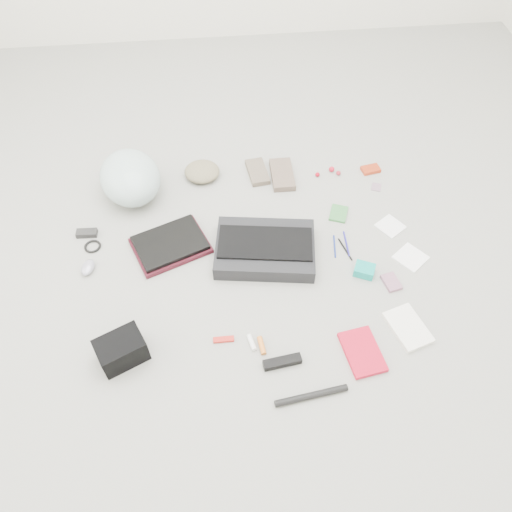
{
  "coord_description": "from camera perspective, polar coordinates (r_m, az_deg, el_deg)",
  "views": [
    {
      "loc": [
        -0.14,
        -1.36,
        1.78
      ],
      "look_at": [
        0.0,
        0.0,
        0.05
      ],
      "focal_mm": 35.0,
      "sensor_mm": 36.0,
      "label": 1
    }
  ],
  "objects": [
    {
      "name": "book_white",
      "position": [
        2.14,
        16.96,
        -7.82
      ],
      "size": [
        0.18,
        0.22,
        0.02
      ],
      "primitive_type": "cube",
      "rotation": [
        0.0,
        0.0,
        0.3
      ],
      "color": "white",
      "rests_on": "ground_plane"
    },
    {
      "name": "pen_navy",
      "position": [
        2.35,
        10.3,
        1.38
      ],
      "size": [
        0.01,
        0.15,
        0.01
      ],
      "primitive_type": "cylinder",
      "rotation": [
        1.57,
        0.0,
        -0.04
      ],
      "color": "navy",
      "rests_on": "ground_plane"
    },
    {
      "name": "toiletry_tube_white",
      "position": [
        2.01,
        -0.51,
        -9.84
      ],
      "size": [
        0.04,
        0.07,
        0.02
      ],
      "primitive_type": "cylinder",
      "rotation": [
        1.57,
        0.0,
        0.23
      ],
      "color": "white",
      "rests_on": "ground_plane"
    },
    {
      "name": "mouse",
      "position": [
        2.33,
        -18.66,
        -1.24
      ],
      "size": [
        0.07,
        0.1,
        0.03
      ],
      "primitive_type": "ellipsoid",
      "rotation": [
        0.0,
        0.0,
        -0.23
      ],
      "color": "#9693A6",
      "rests_on": "ground_plane"
    },
    {
      "name": "napkin_bottom",
      "position": [
        2.37,
        17.26,
        -0.16
      ],
      "size": [
        0.17,
        0.17,
        0.01
      ],
      "primitive_type": "cube",
      "rotation": [
        0.0,
        0.0,
        0.66
      ],
      "color": "white",
      "rests_on": "ground_plane"
    },
    {
      "name": "napkin_top",
      "position": [
        2.46,
        15.1,
        3.3
      ],
      "size": [
        0.15,
        0.15,
        0.01
      ],
      "primitive_type": "cube",
      "rotation": [
        0.0,
        0.0,
        0.6
      ],
      "color": "white",
      "rests_on": "ground_plane"
    },
    {
      "name": "card_deck",
      "position": [
        2.25,
        15.2,
        -2.91
      ],
      "size": [
        0.08,
        0.1,
        0.02
      ],
      "primitive_type": "cube",
      "rotation": [
        0.0,
        0.0,
        0.22
      ],
      "color": "#9A657E",
      "rests_on": "ground_plane"
    },
    {
      "name": "book_red",
      "position": [
        2.04,
        12.05,
        -10.68
      ],
      "size": [
        0.16,
        0.22,
        0.02
      ],
      "primitive_type": "cube",
      "rotation": [
        0.0,
        0.0,
        0.16
      ],
      "color": "red",
      "rests_on": "ground_plane"
    },
    {
      "name": "cable_coil",
      "position": [
        2.42,
        -18.18,
        1.05
      ],
      "size": [
        0.08,
        0.08,
        0.01
      ],
      "primitive_type": "torus",
      "rotation": [
        0.0,
        0.0,
        0.04
      ],
      "color": "black",
      "rests_on": "ground_plane"
    },
    {
      "name": "bike_pump",
      "position": [
        1.93,
        6.34,
        -15.57
      ],
      "size": [
        0.28,
        0.06,
        0.03
      ],
      "primitive_type": "cylinder",
      "rotation": [
        0.0,
        1.57,
        0.13
      ],
      "color": "black",
      "rests_on": "ground_plane"
    },
    {
      "name": "laptop",
      "position": [
        2.31,
        -9.8,
        1.51
      ],
      "size": [
        0.37,
        0.32,
        0.02
      ],
      "primitive_type": "cube",
      "rotation": [
        0.0,
        0.0,
        0.38
      ],
      "color": "black",
      "rests_on": "laptop_sleeve"
    },
    {
      "name": "u_lock",
      "position": [
        1.97,
        3.02,
        -12.0
      ],
      "size": [
        0.15,
        0.06,
        0.03
      ],
      "primitive_type": "cube",
      "rotation": [
        0.0,
        0.0,
        0.13
      ],
      "color": "black",
      "rests_on": "ground_plane"
    },
    {
      "name": "lollipop_a",
      "position": [
        2.64,
        7.04,
        9.23
      ],
      "size": [
        0.03,
        0.03,
        0.02
      ],
      "primitive_type": "sphere",
      "rotation": [
        0.0,
        0.0,
        0.16
      ],
      "color": "#B20517",
      "rests_on": "ground_plane"
    },
    {
      "name": "stamp_sheet",
      "position": [
        2.64,
        13.58,
        7.67
      ],
      "size": [
        0.07,
        0.07,
        0.0
      ],
      "primitive_type": "cube",
      "rotation": [
        0.0,
        0.0,
        -0.37
      ],
      "color": "gray",
      "rests_on": "ground_plane"
    },
    {
      "name": "beanie",
      "position": [
        2.62,
        -6.19,
        9.58
      ],
      "size": [
        0.21,
        0.2,
        0.06
      ],
      "primitive_type": "ellipsoid",
      "rotation": [
        0.0,
        0.0,
        -0.17
      ],
      "color": "#7D7255",
      "rests_on": "ground_plane"
    },
    {
      "name": "messenger_bag",
      "position": [
        2.25,
        1.04,
        0.81
      ],
      "size": [
        0.48,
        0.38,
        0.07
      ],
      "primitive_type": "cube",
      "rotation": [
        0.0,
        0.0,
        -0.15
      ],
      "color": "black",
      "rests_on": "ground_plane"
    },
    {
      "name": "multitool",
      "position": [
        2.03,
        -3.72,
        -9.5
      ],
      "size": [
        0.08,
        0.02,
        0.01
      ],
      "primitive_type": "cube",
      "rotation": [
        0.0,
        0.0,
        -0.01
      ],
      "color": "#B41E16",
      "rests_on": "ground_plane"
    },
    {
      "name": "ground_plane",
      "position": [
        2.24,
        -0.0,
        -0.79
      ],
      "size": [
        4.0,
        4.0,
        0.0
      ],
      "primitive_type": "plane",
      "color": "gray"
    },
    {
      "name": "mitten_left",
      "position": [
        2.63,
        0.17,
        9.58
      ],
      "size": [
        0.12,
        0.2,
        0.03
      ],
      "primitive_type": "cube",
      "rotation": [
        0.0,
        0.0,
        0.13
      ],
      "color": "#6A5B4C",
      "rests_on": "ground_plane"
    },
    {
      "name": "bike_helmet",
      "position": [
        2.54,
        -14.18,
        8.69
      ],
      "size": [
        0.38,
        0.43,
        0.22
      ],
      "primitive_type": "ellipsoid",
      "rotation": [
        0.0,
        0.0,
        0.29
      ],
      "color": "silver",
      "rests_on": "ground_plane"
    },
    {
      "name": "altoids_tin",
      "position": [
        2.72,
        12.96,
        9.63
      ],
      "size": [
        0.1,
        0.08,
        0.02
      ],
      "primitive_type": "cube",
      "rotation": [
        0.0,
        0.0,
        0.18
      ],
      "color": "#AF3316",
      "rests_on": "ground_plane"
    },
    {
      "name": "lollipop_b",
      "position": [
        2.68,
        8.64,
        9.78
      ],
      "size": [
        0.04,
        0.04,
        0.03
      ],
      "primitive_type": "sphere",
      "rotation": [
        0.0,
        0.0,
        -0.36
      ],
      "color": "red",
      "rests_on": "ground_plane"
    },
    {
      "name": "accordion_wallet",
      "position": [
        2.24,
        12.28,
        -1.59
      ],
      "size": [
        0.11,
        0.1,
        0.04
      ],
      "primitive_type": "cube",
      "rotation": [
        0.0,
        0.0,
        -0.43
      ],
      "color": "#0DA497",
      "rests_on": "ground_plane"
    },
    {
      "name": "power_brick",
      "position": [
        2.47,
        -18.77,
        2.49
      ],
      "size": [
        0.1,
        0.05,
        0.03
      ],
      "primitive_type": "cube",
      "rotation": [
        0.0,
        0.0,
        -0.05
      ],
      "color": "black",
      "rests_on": "ground_plane"
    },
    {
      "name": "pen_black",
      "position": [
        2.32,
        10.16,
        0.76
      ],
      "size": [
        0.04,
        0.13,
        0.01
      ],
      "primitive_type": "cylinder",
      "rotation": [
        1.57,
        0.0,
        0.26
      ],
      "color": "black",
      "rests_on": "ground_plane"
    },
    {
      "name": "notepad",
      "position": [
        2.46,
        9.42,
        4.81
      ],
      "size": [
        0.11,
        0.13,
        0.01
      ],
      "primitive_type": "cube",
      "rotation": [
        0.0,
        0.0,
        -0.37
      ],
      "color": "#36763A",
      "rests_on": "ground_plane"
    },
    {
      "name": "pen_blue",
      "position": [
        2.33,
        8.97,
        1.1
      ],
      "size": [
        0.03,
        0.13,
        0.01
      ],
      "primitive_type": "cylinder",
      "rotation": [
        1.57,
        0.0,
        -0.15
      ],
      "color": "navy",
      "rests_on": "ground_plane"
    },
    {
      "name": "camera_bag",
      "position": [
        2.01,
        -15.12,
        -10.32
      ],
      "size": [
        0.21,
        0.19,
        0.12
      ],
      "primitive_type": "cube",
      "rotation": [
        0.0,
        0.0,
        0.43
      ],
      "color": "black",
      "rests_on": "ground_plane"
    },
    {
      "name": "mitten_right",
      "position": [
        2.62,
        3.01,
        9.28
      ],
      "size": [
        0.11,
        0.22,
        0.03
      ],
      "primitive_type": "cube",
      "rotation": [
        0.0,
        0.0,
        -0.01
      ],
      "color": "brown",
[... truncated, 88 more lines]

